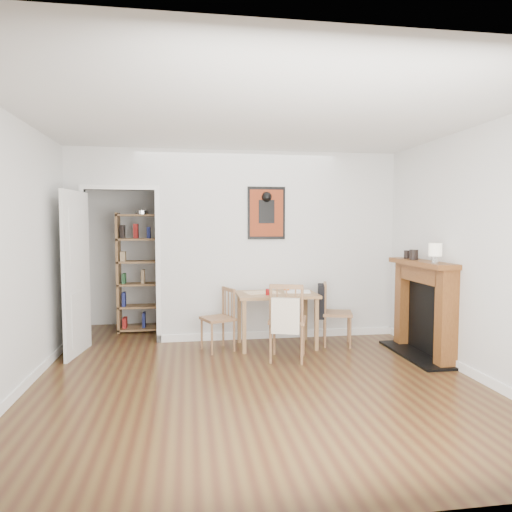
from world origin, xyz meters
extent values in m
plane|color=#51391A|center=(0.00, 0.00, 0.00)|extent=(5.20, 5.20, 0.00)
plane|color=silver|center=(0.00, 2.60, 1.30)|extent=(4.50, 0.00, 4.50)
plane|color=silver|center=(0.00, -2.60, 1.30)|extent=(4.50, 0.00, 4.50)
plane|color=silver|center=(-2.25, 0.00, 1.30)|extent=(0.00, 5.20, 5.20)
plane|color=silver|center=(2.25, 0.00, 1.30)|extent=(0.00, 5.20, 5.20)
plane|color=silver|center=(0.00, 0.00, 2.60)|extent=(5.20, 5.20, 0.00)
cube|color=silver|center=(0.57, 1.40, 1.30)|extent=(3.35, 0.10, 2.60)
cube|color=silver|center=(-2.12, 1.40, 1.30)|extent=(0.25, 0.10, 2.60)
cube|color=silver|center=(-1.55, 1.40, 2.33)|extent=(0.90, 0.10, 0.55)
cube|color=white|center=(-2.03, 1.40, 1.02)|extent=(0.06, 0.14, 2.05)
cube|color=white|center=(-1.07, 1.40, 1.02)|extent=(0.06, 0.14, 2.05)
cube|color=white|center=(0.57, 1.34, 0.05)|extent=(3.35, 0.02, 0.10)
cube|color=white|center=(-2.24, -0.60, 0.05)|extent=(0.02, 4.00, 0.10)
cube|color=white|center=(2.24, -0.60, 0.05)|extent=(0.02, 4.00, 0.10)
cube|color=white|center=(-2.02, 0.93, 1.00)|extent=(0.15, 0.80, 2.00)
cube|color=black|center=(0.40, 1.33, 1.75)|extent=(0.52, 0.02, 0.72)
cube|color=maroon|center=(0.40, 1.32, 1.75)|extent=(0.46, 0.00, 0.64)
cube|color=olive|center=(0.46, 0.91, 0.68)|extent=(1.03, 0.66, 0.04)
cube|color=olive|center=(0.00, 0.64, 0.33)|extent=(0.05, 0.05, 0.67)
cube|color=olive|center=(0.92, 0.64, 0.33)|extent=(0.05, 0.05, 0.67)
cube|color=olive|center=(0.00, 1.18, 0.33)|extent=(0.05, 0.05, 0.67)
cube|color=olive|center=(0.92, 1.18, 0.33)|extent=(0.05, 0.05, 0.67)
cube|color=black|center=(1.06, 0.92, 0.58)|extent=(0.18, 0.35, 0.43)
cube|color=beige|center=(0.41, 0.09, 0.58)|extent=(0.33, 0.19, 0.40)
cube|color=olive|center=(-1.69, 2.07, 0.88)|extent=(0.04, 0.30, 1.77)
cube|color=olive|center=(-0.98, 2.07, 0.88)|extent=(0.04, 0.30, 1.77)
cube|color=olive|center=(-1.34, 2.07, 0.04)|extent=(0.74, 0.30, 0.03)
cube|color=olive|center=(-1.34, 2.07, 0.71)|extent=(0.74, 0.30, 0.03)
cube|color=olive|center=(-1.34, 2.07, 1.73)|extent=(0.74, 0.30, 0.03)
cube|color=maroon|center=(-1.34, 2.07, 0.88)|extent=(0.65, 0.24, 0.24)
cube|color=brown|center=(2.15, -0.24, 0.55)|extent=(0.20, 0.16, 1.10)
cube|color=brown|center=(2.15, 0.74, 0.55)|extent=(0.20, 0.16, 1.10)
cube|color=brown|center=(2.12, 0.25, 1.13)|extent=(0.30, 1.21, 0.06)
cube|color=brown|center=(2.15, 0.25, 1.00)|extent=(0.20, 0.85, 0.20)
cube|color=black|center=(2.21, 0.25, 0.45)|extent=(0.08, 0.81, 0.88)
cube|color=black|center=(2.09, 0.25, 0.01)|extent=(0.45, 1.25, 0.03)
cylinder|color=maroon|center=(0.32, 0.77, 0.74)|extent=(0.06, 0.06, 0.08)
sphere|color=#EF5F0C|center=(0.62, 1.04, 0.74)|extent=(0.08, 0.08, 0.08)
cube|color=beige|center=(0.28, 0.98, 0.71)|extent=(0.47, 0.38, 0.00)
cube|color=silver|center=(0.75, 0.96, 0.71)|extent=(0.38, 0.31, 0.02)
cylinder|color=silver|center=(2.06, -0.13, 1.20)|extent=(0.07, 0.07, 0.08)
cylinder|color=beige|center=(2.06, -0.13, 1.31)|extent=(0.14, 0.14, 0.14)
cylinder|color=black|center=(2.07, 0.38, 1.22)|extent=(0.11, 0.11, 0.13)
cylinder|color=black|center=(2.10, 0.59, 1.21)|extent=(0.08, 0.08, 0.11)
camera|label=1|loc=(-0.68, -4.86, 1.60)|focal=32.00mm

